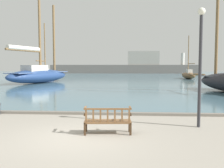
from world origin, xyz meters
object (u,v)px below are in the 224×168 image
Objects in this scene: sailboat_mid_port at (45,74)px; lamp_post at (200,56)px; sailboat_mid_starboard at (39,73)px; park_bench at (108,120)px; sailboat_nearest_starboard at (188,75)px.

sailboat_mid_port is 2.20× the size of lamp_post.
sailboat_mid_port is at bearing 105.73° from sailboat_mid_starboard.
sailboat_mid_port is 39.22m from lamp_post.
sailboat_mid_starboard is 26.23m from lamp_post.
sailboat_mid_starboard is 3.48× the size of lamp_post.
sailboat_mid_starboard reaches higher than park_bench.
lamp_post is (14.28, -21.96, 1.36)m from sailboat_mid_starboard.
park_bench is at bearing -68.01° from sailboat_mid_port.
lamp_post is at bearing -62.79° from sailboat_mid_port.
sailboat_mid_starboard is at bearing -152.71° from sailboat_nearest_starboard.
sailboat_mid_port reaches higher than park_bench.
sailboat_mid_port is 1.36× the size of sailboat_nearest_starboard.
park_bench is 0.11× the size of sailboat_mid_starboard.
park_bench is 4.20m from lamp_post.
sailboat_mid_port is 25.29m from sailboat_nearest_starboard.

